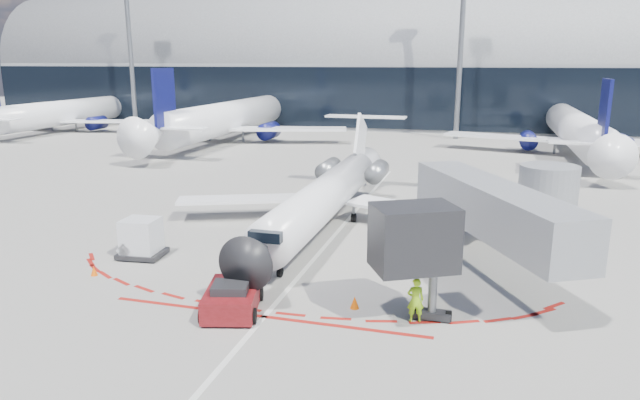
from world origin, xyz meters
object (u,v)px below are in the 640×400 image
(uld_container, at_px, (141,238))
(pushback_tug, at_px, (232,298))
(regional_jet, at_px, (329,193))
(ramp_worker, at_px, (415,300))

(uld_container, bearing_deg, pushback_tug, -38.82)
(regional_jet, distance_m, ramp_worker, 14.53)
(pushback_tug, bearing_deg, ramp_worker, -5.95)
(pushback_tug, bearing_deg, uld_container, 131.68)
(pushback_tug, distance_m, ramp_worker, 7.69)
(ramp_worker, bearing_deg, pushback_tug, -7.09)
(ramp_worker, distance_m, uld_container, 15.72)
(uld_container, bearing_deg, ramp_worker, -19.59)
(ramp_worker, bearing_deg, regional_jet, -76.79)
(regional_jet, bearing_deg, uld_container, -133.25)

